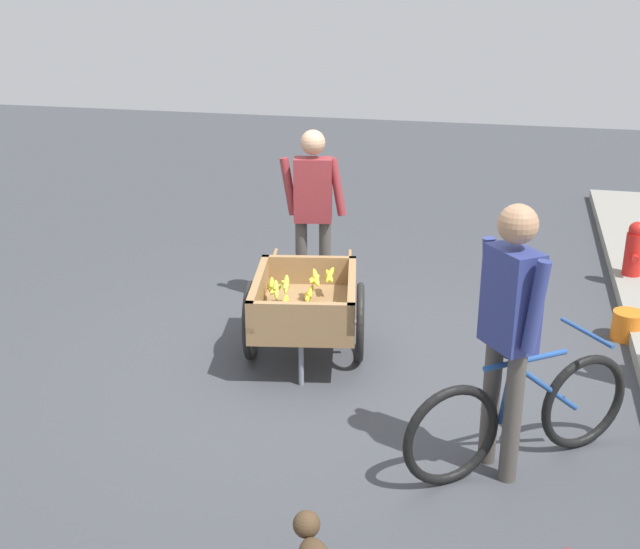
{
  "coord_description": "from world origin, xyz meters",
  "views": [
    {
      "loc": [
        5.54,
        1.31,
        2.87
      ],
      "look_at": [
        -0.04,
        -0.09,
        0.75
      ],
      "focal_mm": 44.58,
      "sensor_mm": 36.0,
      "label": 1
    }
  ],
  "objects": [
    {
      "name": "fire_hydrant",
      "position": [
        -2.45,
        2.52,
        0.33
      ],
      "size": [
        0.25,
        0.25,
        0.67
      ],
      "color": "red",
      "rests_on": "ground"
    },
    {
      "name": "bicycle",
      "position": [
        1.06,
        1.47,
        0.35
      ],
      "size": [
        1.06,
        1.35,
        0.85
      ],
      "color": "black",
      "rests_on": "ground"
    },
    {
      "name": "fruit_cart",
      "position": [
        -0.09,
        -0.23,
        0.44
      ],
      "size": [
        1.77,
        1.09,
        0.72
      ],
      "color": "#937047",
      "rests_on": "ground"
    },
    {
      "name": "vendor_person",
      "position": [
        -1.22,
        -0.45,
        0.99
      ],
      "size": [
        0.26,
        0.6,
        1.65
      ],
      "color": "#4C4742",
      "rests_on": "ground"
    },
    {
      "name": "ground_plane",
      "position": [
        0.0,
        0.0,
        0.0
      ],
      "size": [
        24.0,
        24.0,
        0.0
      ],
      "primitive_type": "plane",
      "color": "#3D3F44"
    },
    {
      "name": "plastic_bucket",
      "position": [
        -1.1,
        2.35,
        0.12
      ],
      "size": [
        0.26,
        0.26,
        0.25
      ],
      "primitive_type": "cylinder",
      "color": "orange",
      "rests_on": "ground"
    },
    {
      "name": "cyclist_person",
      "position": [
        1.15,
        1.35,
        1.04
      ],
      "size": [
        0.43,
        0.39,
        1.72
      ],
      "color": "#4C4742",
      "rests_on": "ground"
    }
  ]
}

